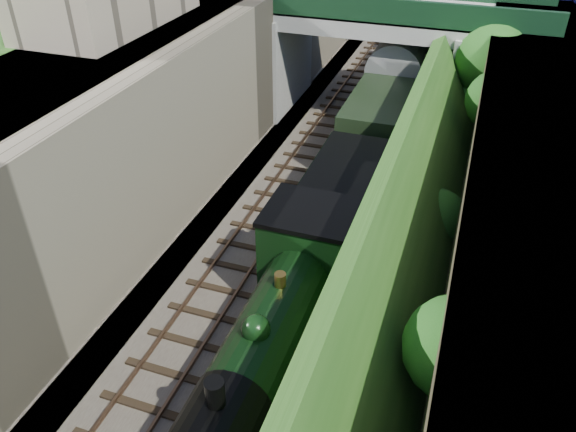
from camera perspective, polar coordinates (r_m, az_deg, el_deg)
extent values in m
cube|color=#473F38|center=(29.81, 7.08, 7.16)|extent=(10.00, 90.00, 0.20)
cube|color=#756B56|center=(29.95, -3.07, 14.59)|extent=(1.00, 90.00, 7.00)
cube|color=#262628|center=(31.37, -9.23, 15.13)|extent=(6.00, 90.00, 7.00)
cube|color=#262628|center=(28.42, 26.71, 9.05)|extent=(8.00, 90.00, 6.25)
cube|color=#1E4714|center=(28.26, 17.50, 10.08)|extent=(4.02, 90.00, 6.36)
sphere|color=#194C14|center=(12.88, 16.76, -12.81)|extent=(2.36, 2.36, 2.36)
sphere|color=#194C14|center=(16.72, 10.68, -11.11)|extent=(1.84, 1.84, 1.84)
sphere|color=#194C14|center=(17.39, 12.36, -7.45)|extent=(1.52, 1.52, 1.52)
sphere|color=#194C14|center=(19.85, 14.76, -0.43)|extent=(2.24, 2.24, 2.24)
sphere|color=#194C14|center=(23.49, 13.57, 2.06)|extent=(1.46, 1.46, 1.46)
sphere|color=#194C14|center=(24.37, 20.34, 10.95)|extent=(2.40, 2.40, 2.40)
sphere|color=#194C14|center=(28.95, 18.12, 11.53)|extent=(2.11, 2.11, 2.11)
sphere|color=#194C14|center=(32.02, 17.68, 12.62)|extent=(2.24, 2.24, 2.24)
sphere|color=#194C14|center=(32.47, 21.00, 16.45)|extent=(2.34, 2.34, 2.34)
sphere|color=#194C14|center=(36.88, 17.46, 14.32)|extent=(1.86, 1.86, 1.86)
sphere|color=#194C14|center=(40.51, 16.67, 14.59)|extent=(1.78, 1.78, 1.78)
sphere|color=#194C14|center=(44.34, 19.76, 18.94)|extent=(1.79, 1.79, 1.79)
sphere|color=#194C14|center=(48.85, 17.56, 17.56)|extent=(1.83, 1.83, 1.83)
sphere|color=#194C14|center=(52.09, 18.22, 18.87)|extent=(1.27, 1.27, 1.27)
cube|color=black|center=(30.16, 3.37, 7.99)|extent=(2.50, 90.00, 0.07)
cube|color=brown|center=(30.30, 2.06, 8.36)|extent=(0.08, 90.00, 0.14)
cube|color=brown|center=(29.96, 4.70, 7.95)|extent=(0.08, 90.00, 0.14)
cube|color=black|center=(29.56, 9.37, 7.01)|extent=(2.50, 90.00, 0.07)
cube|color=brown|center=(29.62, 8.02, 7.40)|extent=(0.08, 90.00, 0.14)
cube|color=brown|center=(29.43, 10.76, 6.93)|extent=(0.08, 90.00, 0.14)
cube|color=gray|center=(31.47, 10.53, 19.26)|extent=(16.00, 6.00, 0.90)
cube|color=#13351D|center=(28.51, 9.64, 19.80)|extent=(16.00, 0.30, 1.20)
cube|color=gray|center=(33.69, -0.42, 15.71)|extent=(1.40, 6.40, 5.70)
cube|color=gray|center=(31.94, 18.48, 12.94)|extent=(2.40, 6.40, 5.70)
cylinder|color=black|center=(29.62, 19.07, 9.83)|extent=(0.30, 0.30, 4.40)
sphere|color=#194C14|center=(28.73, 20.05, 14.53)|extent=(3.60, 3.60, 3.60)
sphere|color=#194C14|center=(29.69, 20.86, 13.72)|extent=(2.40, 2.40, 2.40)
cube|color=black|center=(16.83, -1.92, -16.37)|extent=(2.40, 8.40, 0.60)
cube|color=black|center=(17.04, -0.73, -12.74)|extent=(2.70, 10.00, 0.35)
cylinder|color=black|center=(15.58, -1.78, -11.50)|extent=(1.90, 5.60, 1.90)
cylinder|color=black|center=(13.67, -7.01, -20.80)|extent=(1.96, 1.80, 1.96)
cylinder|color=black|center=(12.71, -7.40, -17.68)|extent=(0.44, 0.44, 0.90)
sphere|color=black|center=(14.22, -3.30, -11.38)|extent=(0.76, 0.76, 0.76)
cylinder|color=#A57F33|center=(15.37, -0.79, -6.61)|extent=(0.32, 0.32, 0.50)
cube|color=black|center=(18.04, 2.25, -3.42)|extent=(2.75, 2.40, 2.80)
cube|color=black|center=(17.19, 2.36, 0.42)|extent=(2.85, 2.50, 0.15)
cube|color=black|center=(22.69, 5.45, -1.12)|extent=(2.30, 6.00, 0.50)
cube|color=black|center=(22.55, 5.48, -0.60)|extent=(2.60, 6.00, 0.50)
cube|color=black|center=(21.89, 5.65, 1.98)|extent=(2.70, 6.00, 2.40)
cube|color=black|center=(21.26, 5.84, 4.84)|extent=(2.50, 5.60, 0.20)
cube|color=black|center=(33.64, 10.97, 10.59)|extent=(2.30, 17.00, 0.40)
cube|color=black|center=(33.55, 11.02, 10.99)|extent=(2.50, 17.00, 0.50)
cube|color=black|center=(33.00, 11.30, 13.38)|extent=(2.80, 18.00, 2.70)
cube|color=slate|center=(32.52, 11.61, 15.84)|extent=(2.90, 18.00, 0.50)
cube|color=black|center=(51.39, 14.81, 18.30)|extent=(2.30, 17.00, 0.40)
cube|color=black|center=(51.33, 14.85, 18.57)|extent=(2.50, 17.00, 0.50)
cube|color=black|center=(50.97, 15.11, 20.18)|extent=(2.80, 18.00, 2.70)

